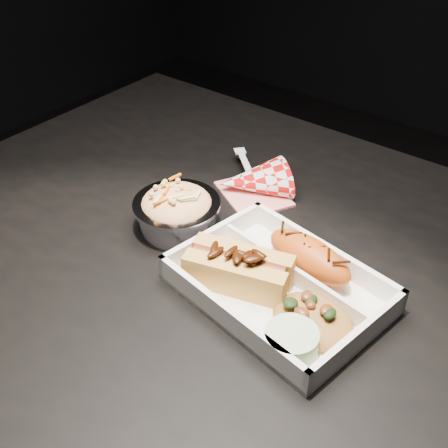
{
  "coord_description": "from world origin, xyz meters",
  "views": [
    {
      "loc": [
        0.28,
        -0.48,
        1.25
      ],
      "look_at": [
        -0.07,
        -0.02,
        0.81
      ],
      "focal_mm": 45.0,
      "sensor_mm": 36.0,
      "label": 1
    }
  ],
  "objects": [
    {
      "name": "foil_coleslaw_cup",
      "position": [
        -0.17,
        -0.01,
        0.78
      ],
      "size": [
        0.12,
        0.12,
        0.07
      ],
      "color": "silver",
      "rests_on": "dining_table"
    },
    {
      "name": "cupcake_liner",
      "position": [
        0.09,
        -0.11,
        0.77
      ],
      "size": [
        0.06,
        0.06,
        0.03
      ],
      "primitive_type": "cylinder",
      "color": "#AFCE9B",
      "rests_on": "food_tray"
    },
    {
      "name": "dining_table",
      "position": [
        0.0,
        0.0,
        0.66
      ],
      "size": [
        1.2,
        0.8,
        0.75
      ],
      "color": "black",
      "rests_on": "ground"
    },
    {
      "name": "napkin_fork",
      "position": [
        -0.14,
        0.14,
        0.77
      ],
      "size": [
        0.16,
        0.15,
        0.1
      ],
      "rotation": [
        0.0,
        0.0,
        -0.71
      ],
      "color": "red",
      "rests_on": "dining_table"
    },
    {
      "name": "fried_rice_mound",
      "position": [
        0.08,
        -0.06,
        0.77
      ],
      "size": [
        0.11,
        0.1,
        0.03
      ],
      "primitive_type": "ellipsoid",
      "rotation": [
        0.0,
        0.0,
        -0.17
      ],
      "color": "#AA7031",
      "rests_on": "food_tray"
    },
    {
      "name": "food_tray",
      "position": [
        0.02,
        -0.04,
        0.76
      ],
      "size": [
        0.28,
        0.22,
        0.04
      ],
      "rotation": [
        0.0,
        0.0,
        -0.17
      ],
      "color": "silver",
      "rests_on": "dining_table"
    },
    {
      "name": "hotdog",
      "position": [
        -0.03,
        -0.05,
        0.78
      ],
      "size": [
        0.14,
        0.09,
        0.06
      ],
      "rotation": [
        0.0,
        0.0,
        0.28
      ],
      "color": "gold",
      "rests_on": "food_tray"
    },
    {
      "name": "fried_pastry",
      "position": [
        0.03,
        0.02,
        0.78
      ],
      "size": [
        0.13,
        0.07,
        0.05
      ],
      "primitive_type": "ellipsoid",
      "rotation": [
        0.0,
        0.0,
        -0.17
      ],
      "color": "#C55113",
      "rests_on": "food_tray"
    }
  ]
}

